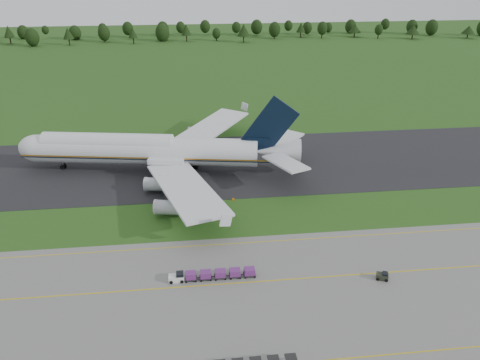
{
  "coord_description": "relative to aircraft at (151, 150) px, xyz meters",
  "views": [
    {
      "loc": [
        -10.04,
        -85.35,
        50.6
      ],
      "look_at": [
        -0.25,
        2.0,
        7.76
      ],
      "focal_mm": 35.0,
      "sensor_mm": 36.0,
      "label": 1
    }
  ],
  "objects": [
    {
      "name": "ground",
      "position": [
        20.09,
        -25.66,
        -5.82
      ],
      "size": [
        600.0,
        600.0,
        0.0
      ],
      "primitive_type": "plane",
      "color": "#224916",
      "rests_on": "ground"
    },
    {
      "name": "baggage_train",
      "position": [
        12.36,
        -45.91,
        -4.95
      ],
      "size": [
        14.9,
        1.58,
        1.52
      ],
      "color": "white",
      "rests_on": "apron"
    },
    {
      "name": "taxiway",
      "position": [
        20.09,
        2.34,
        -5.78
      ],
      "size": [
        300.0,
        40.0,
        0.08
      ],
      "primitive_type": "cube",
      "color": "black",
      "rests_on": "ground"
    },
    {
      "name": "tree_line",
      "position": [
        23.67,
        194.64,
        -0.04
      ],
      "size": [
        526.98,
        22.53,
        11.08
      ],
      "color": "black",
      "rests_on": "ground"
    },
    {
      "name": "aircraft",
      "position": [
        0.0,
        0.0,
        0.0
      ],
      "size": [
        72.91,
        69.81,
        20.39
      ],
      "color": "silver",
      "rests_on": "ground"
    },
    {
      "name": "edge_markers",
      "position": [
        12.15,
        -18.23,
        -5.55
      ],
      "size": [
        14.01,
        0.3,
        0.6
      ],
      "color": "orange",
      "rests_on": "ground"
    },
    {
      "name": "apron",
      "position": [
        20.09,
        -59.66,
        -5.79
      ],
      "size": [
        300.0,
        52.0,
        0.06
      ],
      "primitive_type": "cube",
      "color": "slate",
      "rests_on": "ground"
    },
    {
      "name": "utility_cart",
      "position": [
        41.52,
        -49.36,
        -5.23
      ],
      "size": [
        2.27,
        1.81,
        1.09
      ],
      "color": "#282D1F",
      "rests_on": "apron"
    },
    {
      "name": "apron_markings",
      "position": [
        20.09,
        -52.64,
        -5.76
      ],
      "size": [
        300.0,
        30.2,
        0.01
      ],
      "color": "#C5AA0B",
      "rests_on": "apron"
    }
  ]
}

